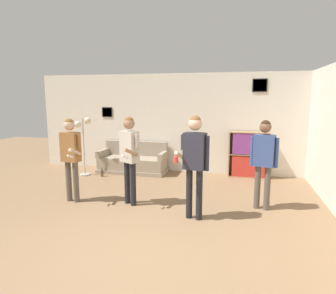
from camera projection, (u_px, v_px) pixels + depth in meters
ground_plane at (117, 260)px, 3.83m from camera, size 20.00×20.00×0.00m
wall_back at (186, 123)px, 8.23m from camera, size 8.67×0.08×2.70m
couch at (133, 162)px, 8.32m from camera, size 1.87×0.80×0.82m
bookshelf at (249, 155)px, 7.74m from camera, size 1.01×0.30×1.18m
floor_lamp at (83, 133)px, 7.83m from camera, size 0.46×0.28×1.55m
person_player_foreground_left at (71, 151)px, 5.84m from camera, size 0.49×0.50×1.66m
person_player_foreground_center at (129, 151)px, 5.67m from camera, size 0.44×0.60×1.71m
person_watcher_holding_cup at (195, 156)px, 4.97m from camera, size 0.55×0.41×1.77m
person_spectator_near_bookshelf at (264, 155)px, 5.43m from camera, size 0.49×0.29×1.66m
bottle_on_floor at (102, 173)px, 7.86m from camera, size 0.07×0.07×0.24m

